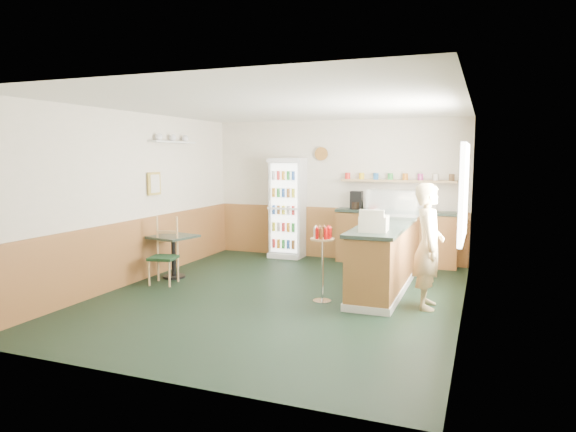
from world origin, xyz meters
The scene contains 13 objects.
ground centered at (0.00, 0.00, 0.00)m, with size 6.00×6.00×0.00m, color black.
room_envelope centered at (-0.23, 0.73, 1.52)m, with size 5.04×6.02×2.72m.
service_counter centered at (1.35, 1.07, 0.46)m, with size 0.68×3.01×1.01m.
back_counter centered at (1.19, 2.80, 0.55)m, with size 2.24×0.42×1.69m.
drinks_fridge centered at (-0.93, 2.74, 0.98)m, with size 0.65×0.54×1.97m.
display_case centered at (1.35, 1.53, 1.24)m, with size 0.81×0.43×0.46m.
cash_register centered at (1.35, 0.05, 1.11)m, with size 0.36×0.38×0.21m, color beige.
shopkeeper centered at (2.05, 0.18, 0.83)m, with size 0.55×0.40×1.66m, color tan.
condiment_stand centered at (0.66, -0.05, 0.72)m, with size 0.33×0.33×1.04m.
newspaper_rack centered at (0.99, 1.10, 0.66)m, with size 0.09×0.44×0.87m.
cafe_table centered at (-2.05, 0.41, 0.50)m, with size 0.77×0.77×0.71m.
cafe_chair centered at (-1.96, 0.08, 0.55)m, with size 0.46×0.46×1.05m.
dog_doorstop centered at (0.90, 0.80, 0.14)m, with size 0.25×0.32×0.30m.
Camera 1 is at (2.72, -6.69, 2.02)m, focal length 32.00 mm.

